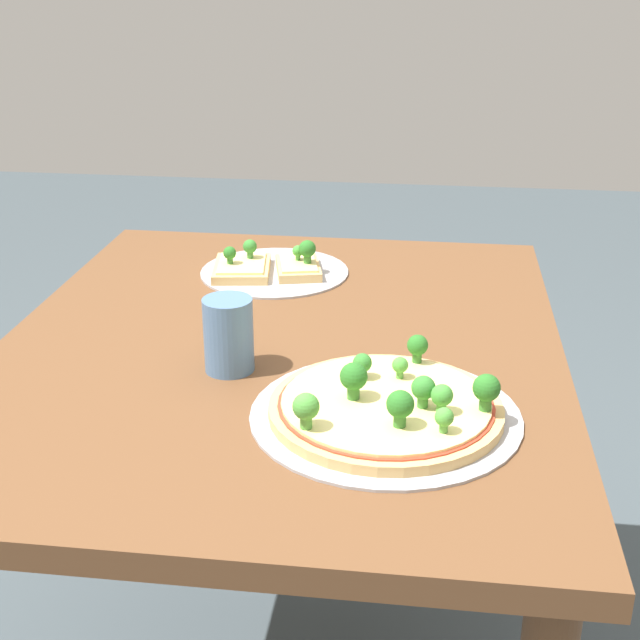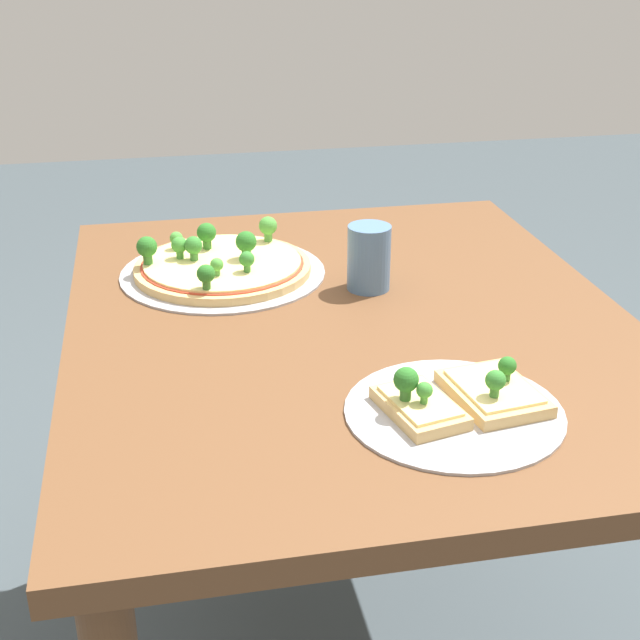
{
  "view_description": "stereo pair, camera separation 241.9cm",
  "coord_description": "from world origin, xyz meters",
  "px_view_note": "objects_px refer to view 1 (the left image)",
  "views": [
    {
      "loc": [
        1.22,
        0.22,
        1.31
      ],
      "look_at": [
        -0.04,
        0.06,
        0.77
      ],
      "focal_mm": 50.0,
      "sensor_mm": 36.0,
      "label": 1
    },
    {
      "loc": [
        -1.2,
        0.28,
        1.32
      ],
      "look_at": [
        -0.04,
        0.06,
        0.77
      ],
      "focal_mm": 50.0,
      "sensor_mm": 36.0,
      "label": 2
    }
  ],
  "objects_px": {
    "dining_table": "(281,404)",
    "pizza_tray_slice": "(270,268)",
    "pizza_tray_whole": "(387,406)",
    "drinking_cup": "(229,335)"
  },
  "relations": [
    {
      "from": "pizza_tray_slice",
      "to": "dining_table",
      "type": "bearing_deg",
      "value": 13.41
    },
    {
      "from": "pizza_tray_slice",
      "to": "drinking_cup",
      "type": "distance_m",
      "value": 0.4
    },
    {
      "from": "dining_table",
      "to": "pizza_tray_slice",
      "type": "distance_m",
      "value": 0.33
    },
    {
      "from": "dining_table",
      "to": "drinking_cup",
      "type": "bearing_deg",
      "value": -26.67
    },
    {
      "from": "dining_table",
      "to": "pizza_tray_slice",
      "type": "bearing_deg",
      "value": -166.59
    },
    {
      "from": "dining_table",
      "to": "pizza_tray_slice",
      "type": "height_order",
      "value": "pizza_tray_slice"
    },
    {
      "from": "pizza_tray_whole",
      "to": "pizza_tray_slice",
      "type": "bearing_deg",
      "value": -154.33
    },
    {
      "from": "dining_table",
      "to": "pizza_tray_whole",
      "type": "relative_size",
      "value": 3.02
    },
    {
      "from": "pizza_tray_slice",
      "to": "drinking_cup",
      "type": "height_order",
      "value": "drinking_cup"
    },
    {
      "from": "pizza_tray_whole",
      "to": "drinking_cup",
      "type": "height_order",
      "value": "drinking_cup"
    }
  ]
}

